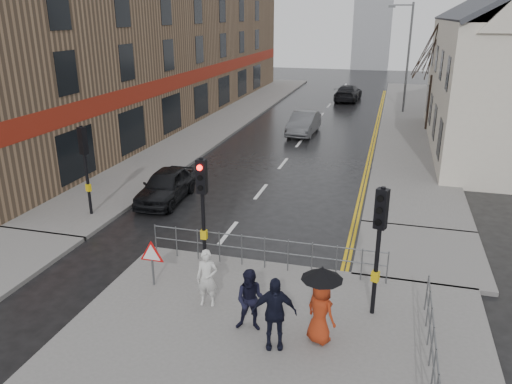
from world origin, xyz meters
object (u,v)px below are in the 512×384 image
Objects in this scene: pedestrian_with_umbrella at (321,300)px; pedestrian_b at (251,300)px; pedestrian_a at (207,278)px; car_parked at (166,186)px; pedestrian_d at (274,313)px; car_mid at (304,123)px.

pedestrian_b is at bearing 179.46° from pedestrian_with_umbrella.
pedestrian_b is 0.83× the size of pedestrian_with_umbrella.
car_parked is (-4.51, 7.13, -0.25)m from pedestrian_a.
pedestrian_b reaches higher than pedestrian_a.
pedestrian_with_umbrella reaches higher than pedestrian_d.
pedestrian_b is 21.58m from car_mid.
pedestrian_a is 0.98× the size of pedestrian_b.
pedestrian_a is 0.88× the size of pedestrian_d.
car_parked is at bearing -101.33° from car_mid.
pedestrian_b is (1.39, -0.74, 0.02)m from pedestrian_a.
pedestrian_d is 10.65m from car_parked.
pedestrian_with_umbrella is 1.09× the size of pedestrian_d.
pedestrian_with_umbrella is at bearing -48.88° from car_parked.
pedestrian_a is 0.81× the size of pedestrian_with_umbrella.
pedestrian_a is at bearing -84.32° from car_mid.
pedestrian_with_umbrella is (3.05, -0.76, 0.31)m from pedestrian_a.
pedestrian_with_umbrella is at bearing -76.44° from car_mid.
pedestrian_d is (0.67, -0.49, 0.09)m from pedestrian_b.
pedestrian_d reaches higher than pedestrian_a.
pedestrian_d is 22.16m from car_mid.
pedestrian_with_umbrella is 21.86m from car_mid.
car_mid reaches higher than car_parked.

